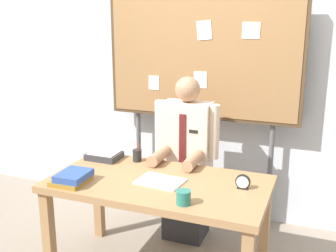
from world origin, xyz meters
The scene contains 10 objects.
back_wall centered at (0.00, 1.19, 1.35)m, with size 6.40×0.08×2.70m, color silver.
desk centered at (0.00, 0.00, 0.66)m, with size 1.53×0.81×0.75m.
person centered at (0.00, 0.60, 0.65)m, with size 0.55×0.56×1.40m.
bulletin_board centered at (0.00, 0.99, 1.49)m, with size 1.74×0.09×2.05m.
book_stack centered at (-0.54, -0.25, 0.79)m, with size 0.23×0.25×0.08m.
open_notebook centered at (0.02, -0.02, 0.76)m, with size 0.31×0.23×0.01m, color white.
desk_clock centered at (0.58, 0.08, 0.79)m, with size 0.10×0.04×0.10m.
coffee_mug centered at (0.29, -0.28, 0.79)m, with size 0.09×0.09×0.09m, color #267266.
pen_holder centered at (-0.31, 0.31, 0.80)m, with size 0.07×0.07×0.16m.
paper_tray centered at (-0.58, 0.26, 0.78)m, with size 0.26×0.20×0.06m.
Camera 1 is at (1.04, -2.47, 1.86)m, focal length 43.95 mm.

